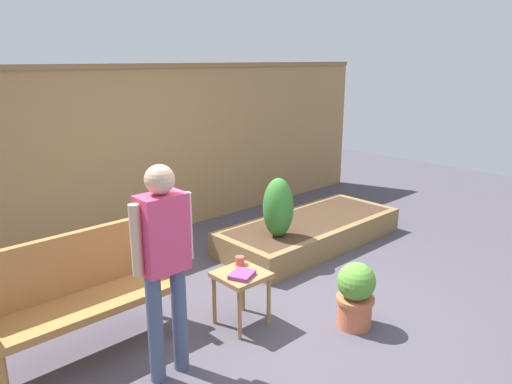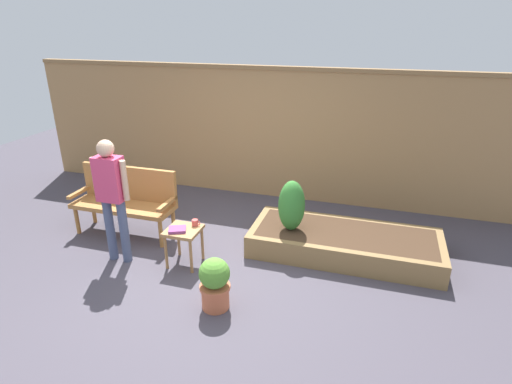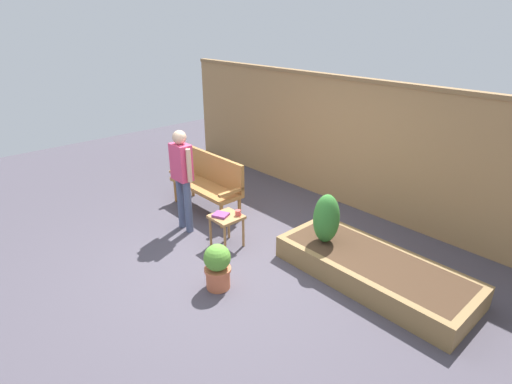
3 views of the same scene
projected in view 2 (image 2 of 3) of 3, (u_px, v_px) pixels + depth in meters
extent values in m
plane|color=#47424C|center=(206.00, 274.00, 4.96)|extent=(14.00, 14.00, 0.00)
cube|color=#A37A4C|center=(266.00, 135.00, 6.86)|extent=(8.40, 0.10, 2.10)
cube|color=olive|center=(266.00, 67.00, 6.44)|extent=(8.40, 0.14, 0.06)
cylinder|color=#A87038|center=(174.00, 222.00, 5.80)|extent=(0.06, 0.06, 0.40)
cylinder|color=#A87038|center=(161.00, 233.00, 5.48)|extent=(0.06, 0.06, 0.40)
cylinder|color=#A87038|center=(93.00, 210.00, 6.16)|extent=(0.06, 0.06, 0.40)
cylinder|color=#A87038|center=(77.00, 220.00, 5.84)|extent=(0.06, 0.06, 0.40)
cube|color=#A87038|center=(123.00, 206.00, 5.74)|extent=(1.44, 0.48, 0.06)
cube|color=#A87038|center=(129.00, 183.00, 5.82)|extent=(1.44, 0.06, 0.48)
cube|color=#A87038|center=(80.00, 192.00, 5.87)|extent=(0.06, 0.48, 0.04)
cube|color=#A87038|center=(167.00, 204.00, 5.50)|extent=(0.06, 0.48, 0.04)
cylinder|color=#9E7042|center=(202.00, 243.00, 5.20)|extent=(0.04, 0.04, 0.44)
cylinder|color=#9E7042|center=(191.00, 257.00, 4.91)|extent=(0.04, 0.04, 0.44)
cylinder|color=#9E7042|center=(179.00, 240.00, 5.29)|extent=(0.04, 0.04, 0.44)
cylinder|color=#9E7042|center=(166.00, 252.00, 5.00)|extent=(0.04, 0.04, 0.44)
cube|color=#9E7042|center=(183.00, 230.00, 5.01)|extent=(0.40, 0.40, 0.04)
cylinder|color=#CC4C47|center=(195.00, 223.00, 5.07)|extent=(0.08, 0.08, 0.08)
torus|color=#CC4C47|center=(198.00, 223.00, 5.06)|extent=(0.05, 0.01, 0.05)
cube|color=#7F3875|center=(177.00, 230.00, 4.95)|extent=(0.25, 0.24, 0.04)
cylinder|color=#C66642|center=(215.00, 297.00, 4.35)|extent=(0.29, 0.29, 0.24)
cylinder|color=#C66642|center=(215.00, 287.00, 4.30)|extent=(0.32, 0.32, 0.04)
sphere|color=#569333|center=(214.00, 273.00, 4.24)|extent=(0.32, 0.32, 0.32)
cube|color=olive|center=(340.00, 261.00, 4.95)|extent=(2.40, 0.09, 0.30)
cube|color=olive|center=(348.00, 227.00, 5.75)|extent=(2.40, 0.09, 0.30)
cube|color=olive|center=(259.00, 231.00, 5.66)|extent=(0.09, 0.82, 0.30)
cube|color=olive|center=(441.00, 257.00, 5.04)|extent=(0.09, 0.82, 0.30)
cube|color=#422D1E|center=(344.00, 243.00, 5.35)|extent=(2.22, 0.82, 0.30)
cylinder|color=brown|center=(291.00, 227.00, 5.37)|extent=(0.04, 0.04, 0.06)
ellipsoid|color=#33752D|center=(292.00, 206.00, 5.26)|extent=(0.34, 0.34, 0.67)
cylinder|color=#475170|center=(124.00, 232.00, 5.09)|extent=(0.11, 0.11, 0.82)
cylinder|color=#475170|center=(110.00, 229.00, 5.14)|extent=(0.11, 0.11, 0.82)
cube|color=#D13D66|center=(110.00, 179.00, 4.86)|extent=(0.32, 0.20, 0.54)
cylinder|color=tan|center=(125.00, 181.00, 4.80)|extent=(0.07, 0.07, 0.49)
cylinder|color=tan|center=(95.00, 177.00, 4.91)|extent=(0.07, 0.07, 0.49)
sphere|color=tan|center=(105.00, 148.00, 4.71)|extent=(0.20, 0.20, 0.20)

